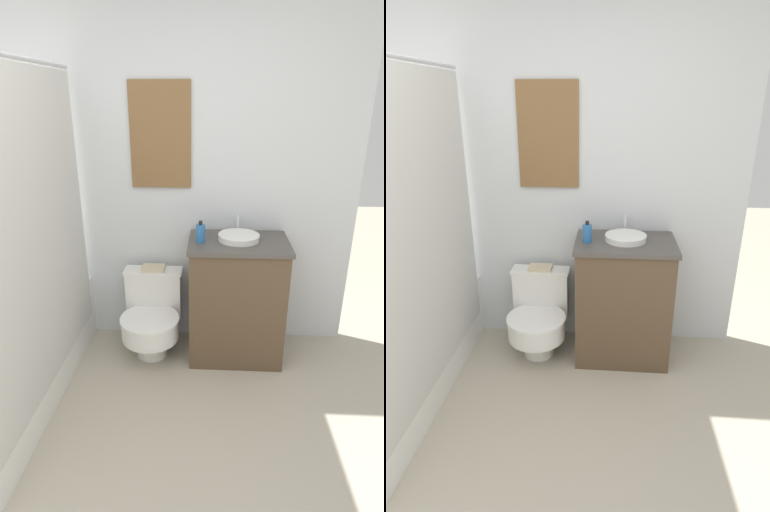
% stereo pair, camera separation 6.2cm
% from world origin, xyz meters
% --- Properties ---
extents(wall_back, '(3.11, 0.07, 2.50)m').
position_xyz_m(wall_back, '(0.00, 1.83, 1.26)').
color(wall_back, silver).
rests_on(wall_back, ground_plane).
extents(shower_area, '(0.65, 1.59, 1.98)m').
position_xyz_m(shower_area, '(-0.72, 1.01, 0.29)').
color(shower_area, white).
rests_on(shower_area, ground_plane).
extents(toilet, '(0.43, 0.53, 0.61)m').
position_xyz_m(toilet, '(0.10, 1.55, 0.30)').
color(toilet, white).
rests_on(toilet, ground_plane).
extents(vanity, '(0.68, 0.48, 0.89)m').
position_xyz_m(vanity, '(0.71, 1.55, 0.45)').
color(vanity, brown).
rests_on(vanity, ground_plane).
extents(sink, '(0.28, 0.32, 0.13)m').
position_xyz_m(sink, '(0.71, 1.57, 0.91)').
color(sink, white).
rests_on(sink, vanity).
extents(soap_bottle, '(0.06, 0.06, 0.15)m').
position_xyz_m(soap_bottle, '(0.45, 1.52, 0.95)').
color(soap_bottle, '#2D6BB2').
rests_on(soap_bottle, vanity).
extents(book_on_tank, '(0.17, 0.12, 0.02)m').
position_xyz_m(book_on_tank, '(0.10, 1.68, 0.62)').
color(book_on_tank, beige).
rests_on(book_on_tank, toilet).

